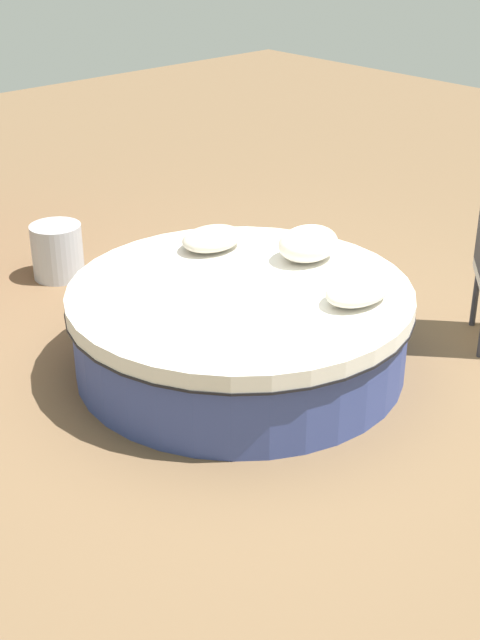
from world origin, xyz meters
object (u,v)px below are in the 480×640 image
throw_pillow_2 (212,239)px  side_table (57,251)px  throw_pillow_0 (358,290)px  round_bed (240,327)px  throw_pillow_1 (308,244)px

throw_pillow_2 → side_table: (-0.38, 1.35, -0.39)m
throw_pillow_0 → round_bed: bearing=122.3°
throw_pillow_1 → round_bed: bearing=-176.9°
round_bed → throw_pillow_1: bearing=3.1°
throw_pillow_1 → side_table: 2.07m
throw_pillow_0 → side_table: (-0.46, 2.52, -0.39)m
throw_pillow_0 → throw_pillow_2: (-0.09, 1.17, 0.00)m
throw_pillow_0 → throw_pillow_2: 1.18m
throw_pillow_2 → throw_pillow_1: bearing=-59.1°
round_bed → side_table: bearing=92.7°
round_bed → throw_pillow_0: throw_pillow_0 is taller
throw_pillow_0 → throw_pillow_1: throw_pillow_1 is taller
round_bed → throw_pillow_1: size_ratio=4.90×
side_table → throw_pillow_2: bearing=-74.5°
throw_pillow_1 → throw_pillow_2: (-0.33, 0.55, -0.04)m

